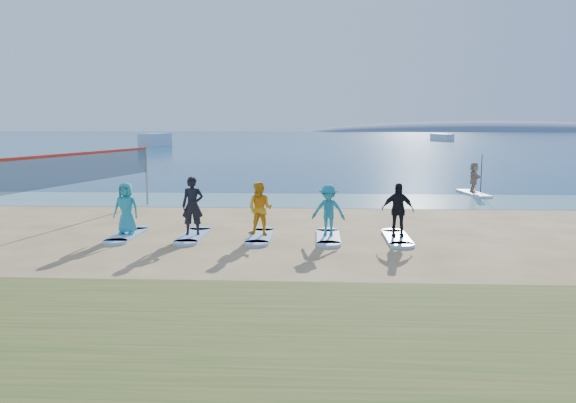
{
  "coord_description": "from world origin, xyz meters",
  "views": [
    {
      "loc": [
        -0.51,
        -14.98,
        3.41
      ],
      "look_at": [
        -1.4,
        2.0,
        1.1
      ],
      "focal_mm": 35.0,
      "sensor_mm": 36.0,
      "label": 1
    }
  ],
  "objects_px": {
    "surfboard_3": "(328,237)",
    "student_3": "(328,210)",
    "volleyball_net": "(85,168)",
    "paddleboarder": "(474,177)",
    "surfboard_1": "(193,236)",
    "student_4": "(398,210)",
    "surfboard_2": "(260,236)",
    "boat_offshore_a": "(156,147)",
    "student_0": "(126,208)",
    "surfboard_0": "(127,235)",
    "boat_offshore_b": "(442,141)",
    "surfboard_4": "(397,238)",
    "paddleboard": "(473,194)",
    "student_2": "(260,209)",
    "student_1": "(193,206)"
  },
  "relations": [
    {
      "from": "student_0",
      "to": "student_4",
      "type": "height_order",
      "value": "student_4"
    },
    {
      "from": "surfboard_2",
      "to": "surfboard_3",
      "type": "xyz_separation_m",
      "value": [
        2.07,
        0.0,
        0.0
      ]
    },
    {
      "from": "paddleboard",
      "to": "paddleboarder",
      "type": "xyz_separation_m",
      "value": [
        0.0,
        0.0,
        0.8
      ]
    },
    {
      "from": "boat_offshore_b",
      "to": "surfboard_1",
      "type": "xyz_separation_m",
      "value": [
        -30.41,
        -105.58,
        0.04
      ]
    },
    {
      "from": "surfboard_1",
      "to": "student_4",
      "type": "distance_m",
      "value": 6.27
    },
    {
      "from": "surfboard_4",
      "to": "boat_offshore_b",
      "type": "bearing_deg",
      "value": 77.09
    },
    {
      "from": "student_1",
      "to": "surfboard_2",
      "type": "distance_m",
      "value": 2.27
    },
    {
      "from": "student_1",
      "to": "student_0",
      "type": "bearing_deg",
      "value": 174.67
    },
    {
      "from": "surfboard_0",
      "to": "boat_offshore_b",
      "type": "bearing_deg",
      "value": 72.9
    },
    {
      "from": "volleyball_net",
      "to": "paddleboard",
      "type": "relative_size",
      "value": 2.97
    },
    {
      "from": "boat_offshore_a",
      "to": "student_3",
      "type": "xyz_separation_m",
      "value": [
        26.61,
        -73.29,
        0.87
      ]
    },
    {
      "from": "boat_offshore_a",
      "to": "surfboard_2",
      "type": "bearing_deg",
      "value": -59.86
    },
    {
      "from": "volleyball_net",
      "to": "student_3",
      "type": "bearing_deg",
      "value": -18.16
    },
    {
      "from": "student_1",
      "to": "surfboard_2",
      "type": "relative_size",
      "value": 0.81
    },
    {
      "from": "boat_offshore_a",
      "to": "student_4",
      "type": "relative_size",
      "value": 4.38
    },
    {
      "from": "paddleboard",
      "to": "student_3",
      "type": "bearing_deg",
      "value": -129.84
    },
    {
      "from": "boat_offshore_b",
      "to": "surfboard_0",
      "type": "bearing_deg",
      "value": -126.65
    },
    {
      "from": "volleyball_net",
      "to": "student_0",
      "type": "xyz_separation_m",
      "value": [
        2.45,
        -2.84,
        -1.02
      ]
    },
    {
      "from": "surfboard_4",
      "to": "surfboard_3",
      "type": "bearing_deg",
      "value": 180.0
    },
    {
      "from": "surfboard_2",
      "to": "surfboard_4",
      "type": "relative_size",
      "value": 1.0
    },
    {
      "from": "paddleboard",
      "to": "student_0",
      "type": "distance_m",
      "value": 17.68
    },
    {
      "from": "student_0",
      "to": "surfboard_2",
      "type": "xyz_separation_m",
      "value": [
        4.14,
        0.0,
        -0.84
      ]
    },
    {
      "from": "student_1",
      "to": "surfboard_3",
      "type": "bearing_deg",
      "value": -5.33
    },
    {
      "from": "boat_offshore_b",
      "to": "student_3",
      "type": "bearing_deg",
      "value": -123.52
    },
    {
      "from": "paddleboard",
      "to": "student_2",
      "type": "relative_size",
      "value": 1.85
    },
    {
      "from": "surfboard_1",
      "to": "surfboard_2",
      "type": "distance_m",
      "value": 2.07
    },
    {
      "from": "volleyball_net",
      "to": "paddleboarder",
      "type": "xyz_separation_m",
      "value": [
        16.05,
        8.42,
        -1.04
      ]
    },
    {
      "from": "boat_offshore_a",
      "to": "surfboard_3",
      "type": "height_order",
      "value": "boat_offshore_a"
    },
    {
      "from": "boat_offshore_b",
      "to": "surfboard_1",
      "type": "relative_size",
      "value": 2.92
    },
    {
      "from": "student_2",
      "to": "surfboard_3",
      "type": "relative_size",
      "value": 0.74
    },
    {
      "from": "boat_offshore_a",
      "to": "student_0",
      "type": "height_order",
      "value": "student_0"
    },
    {
      "from": "student_1",
      "to": "student_4",
      "type": "bearing_deg",
      "value": -5.33
    },
    {
      "from": "boat_offshore_b",
      "to": "student_2",
      "type": "xyz_separation_m",
      "value": [
        -28.34,
        -105.58,
        0.9
      ]
    },
    {
      "from": "boat_offshore_a",
      "to": "surfboard_2",
      "type": "relative_size",
      "value": 3.22
    },
    {
      "from": "surfboard_1",
      "to": "surfboard_3",
      "type": "relative_size",
      "value": 1.0
    },
    {
      "from": "boat_offshore_a",
      "to": "surfboard_0",
      "type": "xyz_separation_m",
      "value": [
        20.4,
        -73.29,
        0.04
      ]
    },
    {
      "from": "paddleboard",
      "to": "surfboard_4",
      "type": "distance_m",
      "value": 12.46
    },
    {
      "from": "surfboard_1",
      "to": "student_3",
      "type": "xyz_separation_m",
      "value": [
        4.14,
        0.0,
        0.82
      ]
    },
    {
      "from": "paddleboarder",
      "to": "student_2",
      "type": "distance_m",
      "value": 14.71
    },
    {
      "from": "boat_offshore_b",
      "to": "student_3",
      "type": "relative_size",
      "value": 4.14
    },
    {
      "from": "student_4",
      "to": "surfboard_2",
      "type": "bearing_deg",
      "value": -173.27
    },
    {
      "from": "surfboard_3",
      "to": "student_3",
      "type": "distance_m",
      "value": 0.82
    },
    {
      "from": "student_0",
      "to": "student_3",
      "type": "relative_size",
      "value": 1.02
    },
    {
      "from": "boat_offshore_a",
      "to": "surfboard_2",
      "type": "distance_m",
      "value": 77.29
    },
    {
      "from": "surfboard_2",
      "to": "paddleboarder",
      "type": "bearing_deg",
      "value": 49.98
    },
    {
      "from": "paddleboarder",
      "to": "surfboard_4",
      "type": "bearing_deg",
      "value": 157.68
    },
    {
      "from": "student_0",
      "to": "boat_offshore_b",
      "type": "bearing_deg",
      "value": 77.6
    },
    {
      "from": "boat_offshore_a",
      "to": "surfboard_2",
      "type": "xyz_separation_m",
      "value": [
        24.54,
        -73.29,
        0.04
      ]
    },
    {
      "from": "boat_offshore_b",
      "to": "surfboard_1",
      "type": "height_order",
      "value": "boat_offshore_b"
    },
    {
      "from": "volleyball_net",
      "to": "paddleboard",
      "type": "height_order",
      "value": "volleyball_net"
    }
  ]
}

